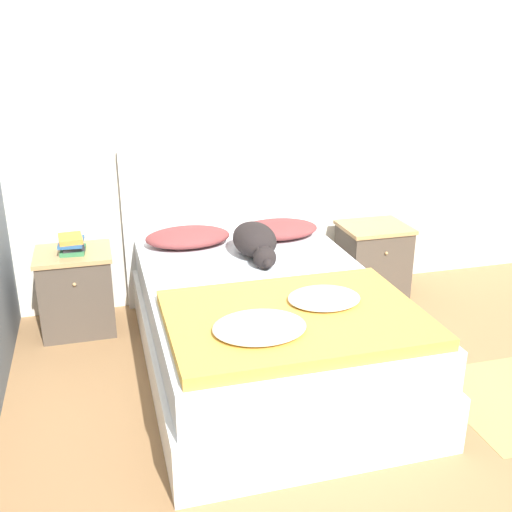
% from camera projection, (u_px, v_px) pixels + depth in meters
% --- Properties ---
extents(ground_plane, '(16.00, 16.00, 0.00)m').
position_uv_depth(ground_plane, '(337.00, 475.00, 2.74)').
color(ground_plane, '#997047').
extents(wall_back, '(9.00, 0.06, 2.55)m').
position_uv_depth(wall_back, '(229.00, 127.00, 4.22)').
color(wall_back, silver).
rests_on(wall_back, ground_plane).
extents(bed, '(1.39, 2.06, 0.54)m').
position_uv_depth(bed, '(265.00, 327.00, 3.54)').
color(bed, white).
rests_on(bed, ground_plane).
extents(headboard, '(1.47, 0.06, 1.17)m').
position_uv_depth(headboard, '(225.00, 221.00, 4.37)').
color(headboard, white).
rests_on(headboard, ground_plane).
extents(nightstand_left, '(0.49, 0.43, 0.56)m').
position_uv_depth(nightstand_left, '(77.00, 291.00, 4.00)').
color(nightstand_left, '#4C4238').
rests_on(nightstand_left, ground_plane).
extents(nightstand_right, '(0.49, 0.43, 0.56)m').
position_uv_depth(nightstand_right, '(372.00, 261.00, 4.53)').
color(nightstand_right, '#4C4238').
rests_on(nightstand_right, ground_plane).
extents(pillow_left, '(0.58, 0.37, 0.12)m').
position_uv_depth(pillow_left, '(188.00, 237.00, 4.06)').
color(pillow_left, brown).
rests_on(pillow_left, bed).
extents(pillow_right, '(0.58, 0.37, 0.12)m').
position_uv_depth(pillow_right, '(278.00, 229.00, 4.22)').
color(pillow_right, brown).
rests_on(pillow_right, bed).
extents(quilt, '(1.26, 0.92, 0.11)m').
position_uv_depth(quilt, '(293.00, 318.00, 2.95)').
color(quilt, gold).
rests_on(quilt, bed).
extents(dog, '(0.27, 0.62, 0.22)m').
position_uv_depth(dog, '(256.00, 241.00, 3.85)').
color(dog, black).
rests_on(dog, bed).
extents(book_stack, '(0.17, 0.24, 0.11)m').
position_uv_depth(book_stack, '(72.00, 244.00, 3.87)').
color(book_stack, '#337547').
rests_on(book_stack, nightstand_left).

